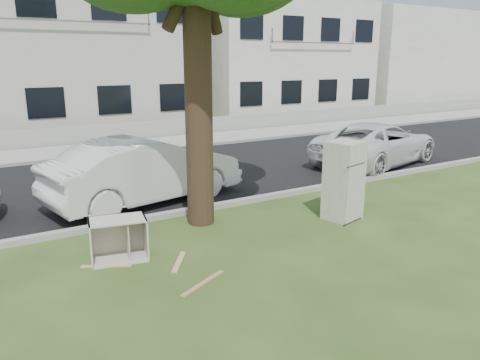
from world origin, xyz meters
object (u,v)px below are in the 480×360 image
fridge (344,181)px  car_center (145,170)px  cabinet (118,239)px  car_right (377,143)px

fridge → car_center: 4.52m
fridge → cabinet: bearing=161.1°
cabinet → car_center: 3.31m
fridge → car_right: bearing=22.0°
fridge → car_center: fridge is taller
car_center → car_right: car_center is taller
fridge → cabinet: size_ratio=1.79×
car_center → car_right: 7.74m
fridge → car_center: size_ratio=0.35×
car_center → car_right: size_ratio=0.96×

